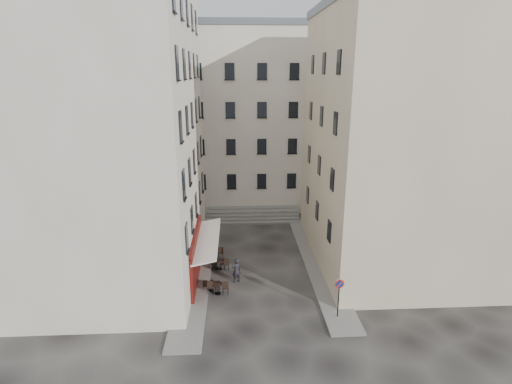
{
  "coord_description": "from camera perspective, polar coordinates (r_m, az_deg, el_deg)",
  "views": [
    {
      "loc": [
        -1.59,
        -24.39,
        13.99
      ],
      "look_at": [
        -0.09,
        4.0,
        5.39
      ],
      "focal_mm": 28.0,
      "sensor_mm": 36.0,
      "label": 1
    }
  ],
  "objects": [
    {
      "name": "pedestrian",
      "position": [
        27.99,
        -2.82,
        -11.1
      ],
      "size": [
        0.76,
        0.65,
        1.77
      ],
      "primitive_type": "imported",
      "rotation": [
        0.0,
        0.0,
        3.57
      ],
      "color": "black",
      "rests_on": "ground"
    },
    {
      "name": "bollard_near",
      "position": [
        27.04,
        -6.3,
        -13.15
      ],
      "size": [
        0.12,
        0.12,
        0.98
      ],
      "color": "black",
      "rests_on": "ground"
    },
    {
      "name": "cafe_storefront",
      "position": [
        28.26,
        -8.35,
        -8.74
      ],
      "size": [
        1.74,
        7.3,
        3.5
      ],
      "color": "#451009",
      "rests_on": "ground"
    },
    {
      "name": "bollard_far",
      "position": [
        33.28,
        -5.66,
        -7.12
      ],
      "size": [
        0.12,
        0.12,
        0.98
      ],
      "color": "black",
      "rests_on": "ground"
    },
    {
      "name": "bollard_mid",
      "position": [
        30.12,
        -5.94,
        -9.82
      ],
      "size": [
        0.12,
        0.12,
        0.98
      ],
      "color": "black",
      "rests_on": "ground"
    },
    {
      "name": "building_back",
      "position": [
        43.64,
        -2.27,
        10.66
      ],
      "size": [
        18.2,
        10.2,
        18.6
      ],
      "color": "beige",
      "rests_on": "ground"
    },
    {
      "name": "sidewalk_right",
      "position": [
        31.33,
        8.64,
        -9.78
      ],
      "size": [
        2.0,
        18.0,
        0.12
      ],
      "primitive_type": "cube",
      "color": "slate",
      "rests_on": "ground"
    },
    {
      "name": "sidewalk_left",
      "position": [
        31.75,
        -8.07,
        -9.37
      ],
      "size": [
        2.0,
        22.0,
        0.12
      ],
      "primitive_type": "cube",
      "color": "slate",
      "rests_on": "ground"
    },
    {
      "name": "ground",
      "position": [
        28.16,
        0.64,
        -12.96
      ],
      "size": [
        90.0,
        90.0,
        0.0
      ],
      "primitive_type": "plane",
      "color": "black",
      "rests_on": "ground"
    },
    {
      "name": "bistro_table_d",
      "position": [
        30.01,
        -5.59,
        -10.07
      ],
      "size": [
        1.26,
        0.59,
        0.89
      ],
      "color": "black",
      "rests_on": "ground"
    },
    {
      "name": "stone_steps",
      "position": [
        39.41,
        -0.52,
        -3.34
      ],
      "size": [
        9.0,
        3.15,
        0.8
      ],
      "color": "slate",
      "rests_on": "ground"
    },
    {
      "name": "building_left",
      "position": [
        29.03,
        -21.1,
        8.44
      ],
      "size": [
        12.2,
        16.2,
        20.6
      ],
      "color": "beige",
      "rests_on": "ground"
    },
    {
      "name": "no_parking_sign",
      "position": [
        24.25,
        11.79,
        -13.68
      ],
      "size": [
        0.59,
        0.12,
        2.57
      ],
      "rotation": [
        0.0,
        0.0,
        0.1
      ],
      "color": "black",
      "rests_on": "ground"
    },
    {
      "name": "bistro_table_a",
      "position": [
        26.86,
        -5.47,
        -13.4
      ],
      "size": [
        1.39,
        0.65,
        0.98
      ],
      "color": "black",
      "rests_on": "ground"
    },
    {
      "name": "bistro_table_b",
      "position": [
        27.3,
        -6.37,
        -13.1
      ],
      "size": [
        1.15,
        0.54,
        0.81
      ],
      "color": "black",
      "rests_on": "ground"
    },
    {
      "name": "bistro_table_e",
      "position": [
        31.57,
        -5.93,
        -8.59
      ],
      "size": [
        1.36,
        0.64,
        0.96
      ],
      "color": "black",
      "rests_on": "ground"
    },
    {
      "name": "bistro_table_c",
      "position": [
        29.85,
        -5.15,
        -10.16
      ],
      "size": [
        1.32,
        0.62,
        0.93
      ],
      "color": "black",
      "rests_on": "ground"
    },
    {
      "name": "building_right",
      "position": [
        30.75,
        20.33,
        7.04
      ],
      "size": [
        12.2,
        14.2,
        18.6
      ],
      "color": "tan",
      "rests_on": "ground"
    }
  ]
}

